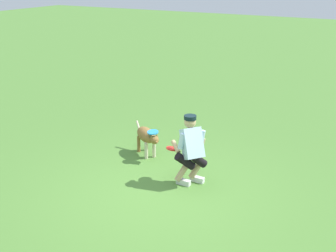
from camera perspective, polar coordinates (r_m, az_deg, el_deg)
name	(u,v)px	position (r m, az deg, el deg)	size (l,w,h in m)	color
ground_plane	(159,195)	(7.57, -1.19, -9.11)	(60.00, 60.00, 0.00)	#4F8135
person	(191,148)	(7.66, 3.09, -2.97)	(0.71, 0.60, 1.29)	silver
dog	(147,136)	(8.93, -2.81, -1.40)	(0.93, 0.66, 0.61)	olive
frisbee_flying	(153,132)	(8.58, -2.03, -0.82)	(0.23, 0.23, 0.02)	#2B97EE
frisbee_held	(172,149)	(7.85, 0.54, -3.02)	(0.22, 0.22, 0.02)	red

